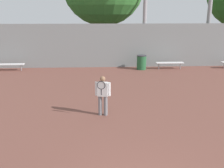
{
  "coord_description": "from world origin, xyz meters",
  "views": [
    {
      "loc": [
        -0.92,
        -3.95,
        3.93
      ],
      "look_at": [
        -0.41,
        6.58,
        0.89
      ],
      "focal_mm": 42.0,
      "sensor_mm": 36.0,
      "label": 1
    }
  ],
  "objects_px": {
    "bench_courtside_near": "(170,63)",
    "trash_bin": "(141,62)",
    "tennis_player": "(103,94)",
    "bench_courtside_far": "(7,65)"
  },
  "relations": [
    {
      "from": "bench_courtside_near",
      "to": "trash_bin",
      "type": "xyz_separation_m",
      "value": [
        -1.92,
        -0.01,
        0.07
      ]
    },
    {
      "from": "bench_courtside_near",
      "to": "trash_bin",
      "type": "relative_size",
      "value": 1.93
    },
    {
      "from": "tennis_player",
      "to": "bench_courtside_near",
      "type": "height_order",
      "value": "tennis_player"
    },
    {
      "from": "bench_courtside_far",
      "to": "trash_bin",
      "type": "bearing_deg",
      "value": -0.06
    },
    {
      "from": "bench_courtside_far",
      "to": "trash_bin",
      "type": "relative_size",
      "value": 2.27
    },
    {
      "from": "tennis_player",
      "to": "bench_courtside_near",
      "type": "distance_m",
      "value": 9.05
    },
    {
      "from": "tennis_player",
      "to": "bench_courtside_far",
      "type": "relative_size",
      "value": 0.71
    },
    {
      "from": "bench_courtside_far",
      "to": "bench_courtside_near",
      "type": "bearing_deg",
      "value": -0.0
    },
    {
      "from": "trash_bin",
      "to": "tennis_player",
      "type": "bearing_deg",
      "value": -109.22
    },
    {
      "from": "tennis_player",
      "to": "trash_bin",
      "type": "distance_m",
      "value": 8.23
    }
  ]
}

